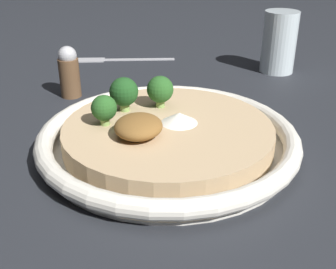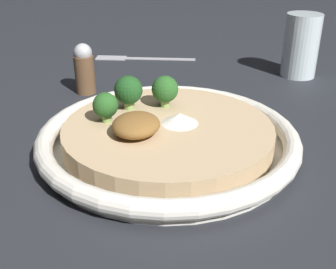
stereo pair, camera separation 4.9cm
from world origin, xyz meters
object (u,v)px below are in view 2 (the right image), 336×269
Objects in this scene: broccoli_front_right at (105,106)px; drinking_glass at (301,46)px; risotto_bowl at (168,137)px; broccoli_front_left at (165,90)px; fork_utensil at (134,58)px; broccoli_front at (128,91)px; pepper_shaker at (84,69)px.

broccoli_front_right is 0.33× the size of drinking_glass.
broccoli_front_left is at bearing -163.49° from risotto_bowl.
risotto_bowl reaches higher than fork_utensil.
drinking_glass is (-0.28, 0.22, -0.00)m from broccoli_front.
broccoli_front is 0.05m from broccoli_front_right.
drinking_glass is at bearing 145.87° from broccoli_front_left.
broccoli_front_left is 0.38× the size of drinking_glass.
broccoli_front is 0.33m from fork_utensil.
fork_utensil is (-0.04, -0.31, -0.05)m from drinking_glass.
drinking_glass is at bearing 165.02° from fork_utensil.
risotto_bowl is 0.08m from broccoli_front.
fork_utensil is at bearing -168.30° from broccoli_front_right.
broccoli_front reaches higher than risotto_bowl.
broccoli_front_left is 0.19m from pepper_shaker.
pepper_shaker is at bearing -149.74° from broccoli_front_right.
broccoli_front_left is 0.32m from drinking_glass.
broccoli_front_left is at bearing 111.22° from broccoli_front.
drinking_glass reaches higher than broccoli_front.
fork_utensil is 2.51× the size of pepper_shaker.
broccoli_front is 0.40× the size of drinking_glass.
risotto_bowl is 0.07m from broccoli_front_left.
broccoli_front_right is 0.18× the size of fork_utensil.
broccoli_front_right is (0.01, -0.07, 0.04)m from risotto_bowl.
pepper_shaker is (-0.12, -0.11, -0.02)m from broccoli_front.
risotto_bowl is 2.85× the size of drinking_glass.
fork_utensil is (-0.32, -0.09, -0.05)m from broccoli_front.
fork_utensil is at bearing -157.38° from risotto_bowl.
broccoli_front_right is at bearing -43.80° from broccoli_front_left.
broccoli_front_right is at bearing -18.58° from broccoli_front.
risotto_bowl is 8.54× the size of broccoli_front_right.
fork_utensil is (-0.35, -0.15, -0.01)m from risotto_bowl.
broccoli_front_left is at bearing 136.20° from broccoli_front_right.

